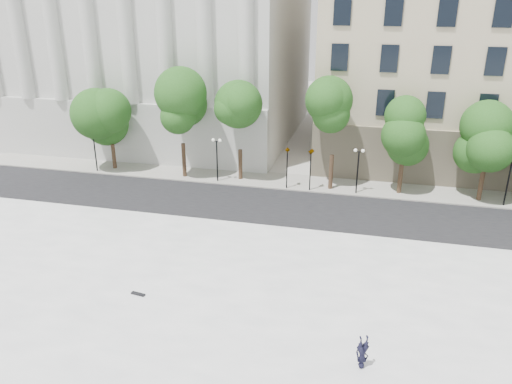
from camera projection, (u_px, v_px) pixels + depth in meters
ground at (190, 361)px, 22.68m from camera, size 160.00×160.00×0.00m
plaza at (210, 318)px, 25.31m from camera, size 44.00×22.00×0.45m
street at (271, 208)px, 38.95m from camera, size 60.00×8.00×0.02m
far_sidewalk at (285, 181)px, 44.35m from camera, size 60.00×4.00×0.12m
building_west at (163, 20)px, 56.51m from camera, size 31.50×27.65×25.60m
traffic_light_west at (287, 148)px, 41.38m from camera, size 0.60×1.80×4.21m
traffic_light_east at (311, 148)px, 40.92m from camera, size 0.94×1.98×4.28m
person_lying at (362, 363)px, 21.59m from camera, size 1.14×1.72×0.44m
skateboard at (138, 294)px, 26.90m from camera, size 0.83×0.32×0.08m
street_trees at (326, 131)px, 41.18m from camera, size 41.86×4.73×7.82m
lamp_posts at (284, 157)px, 42.05m from camera, size 36.30×0.28×4.15m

